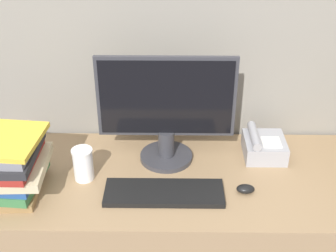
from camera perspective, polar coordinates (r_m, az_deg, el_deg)
name	(u,v)px	position (r m, az deg, el deg)	size (l,w,h in m)	color
cubicle_panel_rear	(171,130)	(2.15, 0.32, -0.55)	(1.94, 0.04, 1.52)	gray
desk	(170,246)	(2.11, 0.22, -14.46)	(1.54, 0.63, 0.77)	#937551
monitor	(166,112)	(1.84, -0.22, 1.75)	(0.54, 0.22, 0.45)	#333338
keyboard	(164,193)	(1.75, -0.48, -8.14)	(0.44, 0.15, 0.02)	black
mouse	(245,189)	(1.79, 9.43, -7.58)	(0.07, 0.05, 0.03)	black
coffee_cup	(83,164)	(1.83, -10.30, -4.60)	(0.08, 0.08, 0.13)	white
book_stack	(11,165)	(1.80, -18.62, -4.54)	(0.26, 0.29, 0.24)	olive
desk_telephone	(263,146)	(1.99, 11.56, -2.43)	(0.17, 0.18, 0.11)	#99999E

